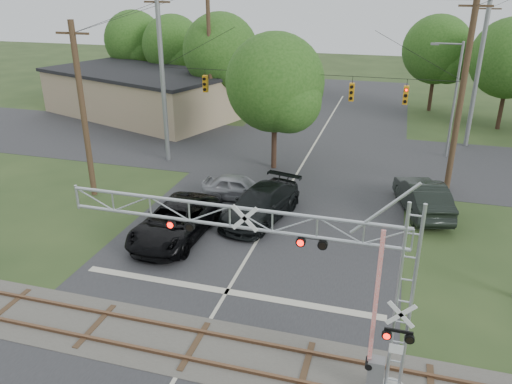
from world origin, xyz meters
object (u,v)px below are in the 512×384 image
(traffic_signal_span, at_px, (315,89))
(sedan_silver, at_px, (239,187))
(commercial_building, at_px, (139,93))
(streetlight, at_px, (453,95))
(car_dark, at_px, (261,204))
(pickup_black, at_px, (175,222))
(crossing_gantry, at_px, (296,266))

(traffic_signal_span, distance_m, sedan_silver, 7.97)
(commercial_building, xyz_separation_m, streetlight, (27.33, -4.77, 2.46))
(car_dark, bearing_deg, pickup_black, -124.33)
(pickup_black, xyz_separation_m, sedan_silver, (1.57, 5.45, -0.14))
(streetlight, bearing_deg, commercial_building, 170.09)
(crossing_gantry, height_order, sedan_silver, crossing_gantry)
(pickup_black, xyz_separation_m, streetlight, (13.69, 17.02, 3.70))
(crossing_gantry, height_order, pickup_black, crossing_gantry)
(traffic_signal_span, bearing_deg, sedan_silver, -123.29)
(car_dark, distance_m, commercial_building, 25.32)
(crossing_gantry, bearing_deg, car_dark, 110.54)
(crossing_gantry, xyz_separation_m, streetlight, (6.05, 24.74, 0.44))
(traffic_signal_span, bearing_deg, pickup_black, -115.06)
(traffic_signal_span, xyz_separation_m, pickup_black, (-4.97, -10.63, -4.87))
(car_dark, height_order, commercial_building, commercial_building)
(commercial_building, bearing_deg, streetlight, 9.51)
(car_dark, bearing_deg, streetlight, 66.86)
(traffic_signal_span, height_order, car_dark, traffic_signal_span)
(crossing_gantry, xyz_separation_m, pickup_black, (-7.64, 7.72, -3.26))
(pickup_black, xyz_separation_m, commercial_building, (-13.63, 21.80, 1.24))
(pickup_black, relative_size, streetlight, 0.77)
(sedan_silver, bearing_deg, traffic_signal_span, -36.43)
(crossing_gantry, bearing_deg, streetlight, 76.26)
(crossing_gantry, distance_m, commercial_building, 36.44)
(commercial_building, distance_m, streetlight, 27.85)
(traffic_signal_span, xyz_separation_m, commercial_building, (-18.61, 11.16, -3.62))
(sedan_silver, xyz_separation_m, streetlight, (12.12, 11.57, 3.84))
(crossing_gantry, relative_size, traffic_signal_span, 0.57)
(crossing_gantry, distance_m, car_dark, 12.14)
(traffic_signal_span, relative_size, pickup_black, 3.08)
(sedan_silver, distance_m, commercial_building, 22.36)
(car_dark, bearing_deg, traffic_signal_span, 92.25)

